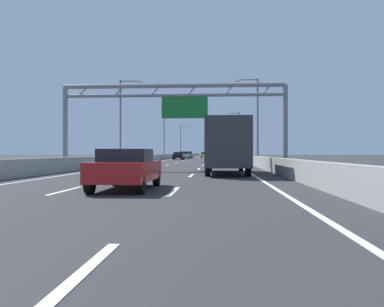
# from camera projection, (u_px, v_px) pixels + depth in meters

# --- Properties ---
(ground_plane) EXTENTS (260.00, 260.00, 0.00)m
(ground_plane) POSITION_uv_depth(u_px,v_px,m) (204.00, 158.00, 100.42)
(ground_plane) COLOR #2D2D30
(lane_dash_left_1) EXTENTS (0.16, 3.00, 0.01)m
(lane_dash_left_1) POSITION_uv_depth(u_px,v_px,m) (65.00, 191.00, 13.21)
(lane_dash_left_1) COLOR white
(lane_dash_left_1) RESTS_ON ground_plane
(lane_dash_left_2) EXTENTS (0.16, 3.00, 0.01)m
(lane_dash_left_2) POSITION_uv_depth(u_px,v_px,m) (127.00, 175.00, 22.19)
(lane_dash_left_2) COLOR white
(lane_dash_left_2) RESTS_ON ground_plane
(lane_dash_left_3) EXTENTS (0.16, 3.00, 0.01)m
(lane_dash_left_3) POSITION_uv_depth(u_px,v_px,m) (153.00, 169.00, 31.17)
(lane_dash_left_3) COLOR white
(lane_dash_left_3) RESTS_ON ground_plane
(lane_dash_left_4) EXTENTS (0.16, 3.00, 0.01)m
(lane_dash_left_4) POSITION_uv_depth(u_px,v_px,m) (167.00, 165.00, 40.15)
(lane_dash_left_4) COLOR white
(lane_dash_left_4) RESTS_ON ground_plane
(lane_dash_left_5) EXTENTS (0.16, 3.00, 0.01)m
(lane_dash_left_5) POSITION_uv_depth(u_px,v_px,m) (176.00, 163.00, 49.14)
(lane_dash_left_5) COLOR white
(lane_dash_left_5) RESTS_ON ground_plane
(lane_dash_left_6) EXTENTS (0.16, 3.00, 0.01)m
(lane_dash_left_6) POSITION_uv_depth(u_px,v_px,m) (183.00, 161.00, 58.12)
(lane_dash_left_6) COLOR white
(lane_dash_left_6) RESTS_ON ground_plane
(lane_dash_left_7) EXTENTS (0.16, 3.00, 0.01)m
(lane_dash_left_7) POSITION_uv_depth(u_px,v_px,m) (187.00, 160.00, 67.10)
(lane_dash_left_7) COLOR white
(lane_dash_left_7) RESTS_ON ground_plane
(lane_dash_left_8) EXTENTS (0.16, 3.00, 0.01)m
(lane_dash_left_8) POSITION_uv_depth(u_px,v_px,m) (191.00, 159.00, 76.08)
(lane_dash_left_8) COLOR white
(lane_dash_left_8) RESTS_ON ground_plane
(lane_dash_left_9) EXTENTS (0.16, 3.00, 0.01)m
(lane_dash_left_9) POSITION_uv_depth(u_px,v_px,m) (193.00, 159.00, 85.06)
(lane_dash_left_9) COLOR white
(lane_dash_left_9) RESTS_ON ground_plane
(lane_dash_left_10) EXTENTS (0.16, 3.00, 0.01)m
(lane_dash_left_10) POSITION_uv_depth(u_px,v_px,m) (196.00, 158.00, 94.05)
(lane_dash_left_10) COLOR white
(lane_dash_left_10) RESTS_ON ground_plane
(lane_dash_left_11) EXTENTS (0.16, 3.00, 0.01)m
(lane_dash_left_11) POSITION_uv_depth(u_px,v_px,m) (198.00, 158.00, 103.03)
(lane_dash_left_11) COLOR white
(lane_dash_left_11) RESTS_ON ground_plane
(lane_dash_left_12) EXTENTS (0.16, 3.00, 0.01)m
(lane_dash_left_12) POSITION_uv_depth(u_px,v_px,m) (199.00, 157.00, 112.01)
(lane_dash_left_12) COLOR white
(lane_dash_left_12) RESTS_ON ground_plane
(lane_dash_left_13) EXTENTS (0.16, 3.00, 0.01)m
(lane_dash_left_13) POSITION_uv_depth(u_px,v_px,m) (200.00, 157.00, 120.99)
(lane_dash_left_13) COLOR white
(lane_dash_left_13) RESTS_ON ground_plane
(lane_dash_left_14) EXTENTS (0.16, 3.00, 0.01)m
(lane_dash_left_14) POSITION_uv_depth(u_px,v_px,m) (202.00, 157.00, 129.98)
(lane_dash_left_14) COLOR white
(lane_dash_left_14) RESTS_ON ground_plane
(lane_dash_left_15) EXTENTS (0.16, 3.00, 0.01)m
(lane_dash_left_15) POSITION_uv_depth(u_px,v_px,m) (203.00, 156.00, 138.96)
(lane_dash_left_15) COLOR white
(lane_dash_left_15) RESTS_ON ground_plane
(lane_dash_left_16) EXTENTS (0.16, 3.00, 0.01)m
(lane_dash_left_16) POSITION_uv_depth(u_px,v_px,m) (203.00, 156.00, 147.94)
(lane_dash_left_16) COLOR white
(lane_dash_left_16) RESTS_ON ground_plane
(lane_dash_left_17) EXTENTS (0.16, 3.00, 0.01)m
(lane_dash_left_17) POSITION_uv_depth(u_px,v_px,m) (204.00, 156.00, 156.92)
(lane_dash_left_17) COLOR white
(lane_dash_left_17) RESTS_ON ground_plane
(lane_dash_right_0) EXTENTS (0.16, 3.00, 0.01)m
(lane_dash_right_0) POSITION_uv_depth(u_px,v_px,m) (76.00, 278.00, 4.00)
(lane_dash_right_0) COLOR white
(lane_dash_right_0) RESTS_ON ground_plane
(lane_dash_right_1) EXTENTS (0.16, 3.00, 0.01)m
(lane_dash_right_1) POSITION_uv_depth(u_px,v_px,m) (174.00, 191.00, 12.98)
(lane_dash_right_1) COLOR white
(lane_dash_right_1) RESTS_ON ground_plane
(lane_dash_right_2) EXTENTS (0.16, 3.00, 0.01)m
(lane_dash_right_2) POSITION_uv_depth(u_px,v_px,m) (191.00, 176.00, 21.96)
(lane_dash_right_2) COLOR white
(lane_dash_right_2) RESTS_ON ground_plane
(lane_dash_right_3) EXTENTS (0.16, 3.00, 0.01)m
(lane_dash_right_3) POSITION_uv_depth(u_px,v_px,m) (199.00, 169.00, 30.95)
(lane_dash_right_3) COLOR white
(lane_dash_right_3) RESTS_ON ground_plane
(lane_dash_right_4) EXTENTS (0.16, 3.00, 0.01)m
(lane_dash_right_4) POSITION_uv_depth(u_px,v_px,m) (203.00, 165.00, 39.93)
(lane_dash_right_4) COLOR white
(lane_dash_right_4) RESTS_ON ground_plane
(lane_dash_right_5) EXTENTS (0.16, 3.00, 0.01)m
(lane_dash_right_5) POSITION_uv_depth(u_px,v_px,m) (205.00, 163.00, 48.91)
(lane_dash_right_5) COLOR white
(lane_dash_right_5) RESTS_ON ground_plane
(lane_dash_right_6) EXTENTS (0.16, 3.00, 0.01)m
(lane_dash_right_6) POSITION_uv_depth(u_px,v_px,m) (207.00, 161.00, 57.89)
(lane_dash_right_6) COLOR white
(lane_dash_right_6) RESTS_ON ground_plane
(lane_dash_right_7) EXTENTS (0.16, 3.00, 0.01)m
(lane_dash_right_7) POSITION_uv_depth(u_px,v_px,m) (209.00, 160.00, 66.87)
(lane_dash_right_7) COLOR white
(lane_dash_right_7) RESTS_ON ground_plane
(lane_dash_right_8) EXTENTS (0.16, 3.00, 0.01)m
(lane_dash_right_8) POSITION_uv_depth(u_px,v_px,m) (210.00, 159.00, 75.86)
(lane_dash_right_8) COLOR white
(lane_dash_right_8) RESTS_ON ground_plane
(lane_dash_right_9) EXTENTS (0.16, 3.00, 0.01)m
(lane_dash_right_9) POSITION_uv_depth(u_px,v_px,m) (210.00, 159.00, 84.84)
(lane_dash_right_9) COLOR white
(lane_dash_right_9) RESTS_ON ground_plane
(lane_dash_right_10) EXTENTS (0.16, 3.00, 0.01)m
(lane_dash_right_10) POSITION_uv_depth(u_px,v_px,m) (211.00, 158.00, 93.82)
(lane_dash_right_10) COLOR white
(lane_dash_right_10) RESTS_ON ground_plane
(lane_dash_right_11) EXTENTS (0.16, 3.00, 0.01)m
(lane_dash_right_11) POSITION_uv_depth(u_px,v_px,m) (212.00, 158.00, 102.80)
(lane_dash_right_11) COLOR white
(lane_dash_right_11) RESTS_ON ground_plane
(lane_dash_right_12) EXTENTS (0.16, 3.00, 0.01)m
(lane_dash_right_12) POSITION_uv_depth(u_px,v_px,m) (212.00, 157.00, 111.79)
(lane_dash_right_12) COLOR white
(lane_dash_right_12) RESTS_ON ground_plane
(lane_dash_right_13) EXTENTS (0.16, 3.00, 0.01)m
(lane_dash_right_13) POSITION_uv_depth(u_px,v_px,m) (212.00, 157.00, 120.77)
(lane_dash_right_13) COLOR white
(lane_dash_right_13) RESTS_ON ground_plane
(lane_dash_right_14) EXTENTS (0.16, 3.00, 0.01)m
(lane_dash_right_14) POSITION_uv_depth(u_px,v_px,m) (213.00, 157.00, 129.75)
(lane_dash_right_14) COLOR white
(lane_dash_right_14) RESTS_ON ground_plane
(lane_dash_right_15) EXTENTS (0.16, 3.00, 0.01)m
(lane_dash_right_15) POSITION_uv_depth(u_px,v_px,m) (213.00, 156.00, 138.73)
(lane_dash_right_15) COLOR white
(lane_dash_right_15) RESTS_ON ground_plane
(lane_dash_right_16) EXTENTS (0.16, 3.00, 0.01)m
(lane_dash_right_16) POSITION_uv_depth(u_px,v_px,m) (213.00, 156.00, 147.72)
(lane_dash_right_16) COLOR white
(lane_dash_right_16) RESTS_ON ground_plane
(lane_dash_right_17) EXTENTS (0.16, 3.00, 0.01)m
(lane_dash_right_17) POSITION_uv_depth(u_px,v_px,m) (213.00, 156.00, 156.70)
(lane_dash_right_17) COLOR white
(lane_dash_right_17) RESTS_ON ground_plane
(edge_line_left) EXTENTS (0.16, 176.00, 0.01)m
(edge_line_left) POSITION_uv_depth(u_px,v_px,m) (179.00, 158.00, 88.77)
(edge_line_left) COLOR white
(edge_line_left) RESTS_ON ground_plane
(edge_line_right) EXTENTS (0.16, 176.00, 0.01)m
(edge_line_right) POSITION_uv_depth(u_px,v_px,m) (226.00, 158.00, 88.12)
(edge_line_right) COLOR white
(edge_line_right) RESTS_ON ground_plane
(barrier_left) EXTENTS (0.45, 220.00, 0.95)m
(barrier_left) POSITION_uv_depth(u_px,v_px,m) (181.00, 155.00, 110.83)
(barrier_left) COLOR #9E9E99
(barrier_left) RESTS_ON ground_plane
(barrier_right) EXTENTS (0.45, 220.00, 0.95)m
(barrier_right) POSITION_uv_depth(u_px,v_px,m) (230.00, 156.00, 109.97)
(barrier_right) COLOR #9E9E99
(barrier_right) RESTS_ON ground_plane
(sign_gantry) EXTENTS (16.68, 0.36, 6.36)m
(sign_gantry) POSITION_uv_depth(u_px,v_px,m) (175.00, 104.00, 29.43)
(sign_gantry) COLOR gray
(sign_gantry) RESTS_ON ground_plane
(streetlamp_left_mid) EXTENTS (2.58, 0.28, 9.50)m
(streetlamp_left_mid) POSITION_uv_depth(u_px,v_px,m) (122.00, 116.00, 45.12)
(streetlamp_left_mid) COLOR slate
(streetlamp_left_mid) RESTS_ON ground_plane
(streetlamp_right_mid) EXTENTS (2.58, 0.28, 9.50)m
(streetlamp_right_mid) POSITION_uv_depth(u_px,v_px,m) (255.00, 115.00, 44.18)
(streetlamp_right_mid) COLOR slate
(streetlamp_right_mid) RESTS_ON ground_plane
(streetlamp_left_far) EXTENTS (2.58, 0.28, 9.50)m
(streetlamp_left_far) POSITION_uv_depth(u_px,v_px,m) (165.00, 133.00, 82.42)
(streetlamp_left_far) COLOR slate
(streetlamp_left_far) RESTS_ON ground_plane
(streetlamp_right_far) EXTENTS (2.58, 0.28, 9.50)m
(streetlamp_right_far) POSITION_uv_depth(u_px,v_px,m) (238.00, 132.00, 81.48)
(streetlamp_right_far) COLOR slate
(streetlamp_right_far) RESTS_ON ground_plane
(streetlamp_left_distant) EXTENTS (2.58, 0.28, 9.50)m
(streetlamp_left_distant) POSITION_uv_depth(u_px,v_px,m) (181.00, 139.00, 119.71)
(streetlamp_left_distant) COLOR slate
(streetlamp_left_distant) RESTS_ON ground_plane
(streetlamp_right_distant) EXTENTS (2.58, 0.28, 9.50)m
(streetlamp_right_distant) POSITION_uv_depth(u_px,v_px,m) (231.00, 139.00, 118.78)
(streetlamp_right_distant) COLOR slate
(streetlamp_right_distant) RESTS_ON ground_plane
(orange_car) EXTENTS (1.70, 4.64, 1.50)m
(orange_car) POSITION_uv_depth(u_px,v_px,m) (221.00, 157.00, 45.25)
(orange_car) COLOR orange
(orange_car) RESTS_ON ground_plane
(yellow_car) EXTENTS (1.72, 4.33, 1.40)m
(yellow_car) POSITION_uv_depth(u_px,v_px,m) (204.00, 155.00, 106.16)
(yellow_car) COLOR yellow
(yellow_car) RESTS_ON ground_plane
(silver_car) EXTENTS (1.84, 4.18, 1.52)m
(silver_car) POSITION_uv_depth(u_px,v_px,m) (185.00, 155.00, 84.78)
(silver_car) COLOR #A8ADB2
(silver_car) RESTS_ON ground_plane
(green_car) EXTENTS (1.82, 4.28, 1.55)m
(green_car) POSITION_uv_depth(u_px,v_px,m) (188.00, 155.00, 93.04)
(green_car) COLOR #1E7A38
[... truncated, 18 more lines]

